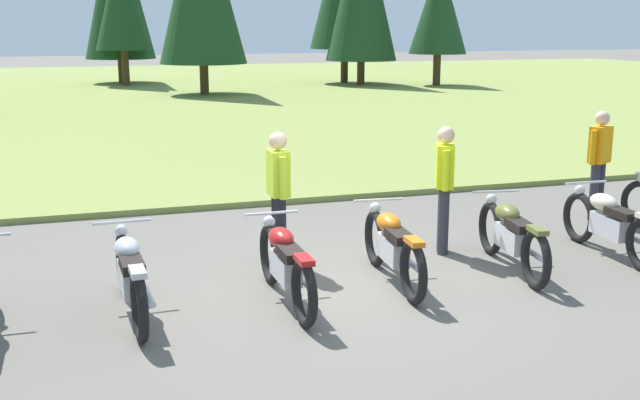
# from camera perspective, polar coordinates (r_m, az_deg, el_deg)

# --- Properties ---
(ground_plane) EXTENTS (140.00, 140.00, 0.00)m
(ground_plane) POSITION_cam_1_polar(r_m,az_deg,el_deg) (9.00, 1.20, -6.40)
(ground_plane) COLOR #605B54
(grass_moorland) EXTENTS (80.00, 44.00, 0.10)m
(grass_moorland) POSITION_cam_1_polar(r_m,az_deg,el_deg) (34.46, -13.55, 7.57)
(grass_moorland) COLOR olive
(grass_moorland) RESTS_ON ground
(motorcycle_silver) EXTENTS (0.62, 2.10, 0.88)m
(motorcycle_silver) POSITION_cam_1_polar(r_m,az_deg,el_deg) (8.26, -13.68, -5.35)
(motorcycle_silver) COLOR black
(motorcycle_silver) RESTS_ON ground
(motorcycle_red) EXTENTS (0.62, 2.10, 0.88)m
(motorcycle_red) POSITION_cam_1_polar(r_m,az_deg,el_deg) (8.41, -2.53, -4.66)
(motorcycle_red) COLOR black
(motorcycle_red) RESTS_ON ground
(motorcycle_orange) EXTENTS (0.62, 2.10, 0.88)m
(motorcycle_orange) POSITION_cam_1_polar(r_m,az_deg,el_deg) (9.08, 5.34, -3.38)
(motorcycle_orange) COLOR black
(motorcycle_orange) RESTS_ON ground
(motorcycle_olive) EXTENTS (0.63, 2.09, 0.88)m
(motorcycle_olive) POSITION_cam_1_polar(r_m,az_deg,el_deg) (9.78, 13.83, -2.52)
(motorcycle_olive) COLOR black
(motorcycle_olive) RESTS_ON ground
(motorcycle_cream) EXTENTS (0.62, 2.10, 0.88)m
(motorcycle_cream) POSITION_cam_1_polar(r_m,az_deg,el_deg) (10.75, 20.42, -1.60)
(motorcycle_cream) COLOR black
(motorcycle_cream) RESTS_ON ground
(rider_checking_bike) EXTENTS (0.50, 0.36, 1.67)m
(rider_checking_bike) POSITION_cam_1_polar(r_m,az_deg,el_deg) (12.65, 19.72, 2.89)
(rider_checking_bike) COLOR #2D2D38
(rider_checking_bike) RESTS_ON ground
(rider_with_back_turned) EXTENTS (0.23, 0.55, 1.67)m
(rider_with_back_turned) POSITION_cam_1_polar(r_m,az_deg,el_deg) (9.64, -3.05, 0.73)
(rider_with_back_turned) COLOR black
(rider_with_back_turned) RESTS_ON ground
(rider_in_hivis_vest) EXTENTS (0.35, 0.51, 1.67)m
(rider_in_hivis_vest) POSITION_cam_1_polar(r_m,az_deg,el_deg) (10.24, 9.07, 1.31)
(rider_in_hivis_vest) COLOR #2D2D38
(rider_in_hivis_vest) RESTS_ON ground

